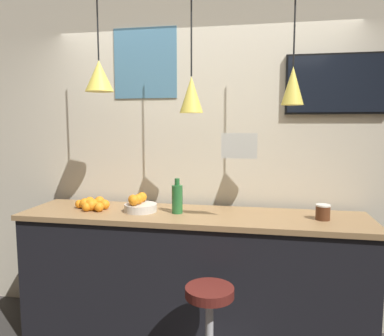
% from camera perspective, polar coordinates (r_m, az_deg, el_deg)
% --- Properties ---
extents(back_wall, '(8.00, 0.06, 2.90)m').
position_cam_1_polar(back_wall, '(3.22, 1.42, 2.12)').
color(back_wall, beige).
rests_on(back_wall, ground_plane).
extents(service_counter, '(2.64, 0.63, 1.03)m').
position_cam_1_polar(service_counter, '(3.03, -0.00, -16.41)').
color(service_counter, black).
rests_on(service_counter, ground_plane).
extents(bar_stool, '(0.46, 0.46, 0.72)m').
position_cam_1_polar(bar_stool, '(2.55, 2.66, -24.20)').
color(bar_stool, '#B7B7BC').
rests_on(bar_stool, ground_plane).
extents(fruit_bowl, '(0.25, 0.25, 0.14)m').
position_cam_1_polar(fruit_bowl, '(2.95, -8.02, -5.57)').
color(fruit_bowl, beige).
rests_on(fruit_bowl, service_counter).
extents(orange_pile, '(0.29, 0.26, 0.09)m').
position_cam_1_polar(orange_pile, '(3.12, -15.02, -5.33)').
color(orange_pile, orange).
rests_on(orange_pile, service_counter).
extents(juice_bottle, '(0.08, 0.08, 0.27)m').
position_cam_1_polar(juice_bottle, '(2.86, -2.26, -4.66)').
color(juice_bottle, '#286B33').
rests_on(juice_bottle, service_counter).
extents(spread_jar, '(0.10, 0.10, 0.11)m').
position_cam_1_polar(spread_jar, '(2.83, 19.32, -6.37)').
color(spread_jar, '#562D19').
rests_on(spread_jar, service_counter).
extents(pendant_lamp_left, '(0.22, 0.22, 0.85)m').
position_cam_1_polar(pendant_lamp_left, '(3.01, -13.97, 13.50)').
color(pendant_lamp_left, black).
extents(pendant_lamp_middle, '(0.17, 0.17, 1.01)m').
position_cam_1_polar(pendant_lamp_middle, '(2.77, -0.10, 11.23)').
color(pendant_lamp_middle, black).
extents(pendant_lamp_right, '(0.15, 0.15, 0.96)m').
position_cam_1_polar(pendant_lamp_right, '(2.74, 15.11, 12.15)').
color(pendant_lamp_right, black).
extents(mounted_tv, '(0.78, 0.04, 0.47)m').
position_cam_1_polar(mounted_tv, '(3.17, 21.24, 11.86)').
color(mounted_tv, black).
extents(hanging_menu_board, '(0.24, 0.01, 0.17)m').
position_cam_1_polar(hanging_menu_board, '(2.52, 7.20, 3.38)').
color(hanging_menu_board, silver).
extents(wall_poster, '(0.55, 0.01, 0.59)m').
position_cam_1_polar(wall_poster, '(3.32, -7.17, 15.57)').
color(wall_poster, teal).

